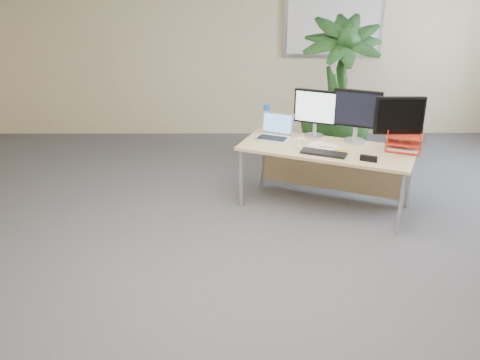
{
  "coord_description": "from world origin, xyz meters",
  "views": [
    {
      "loc": [
        -0.05,
        -3.23,
        2.39
      ],
      "look_at": [
        -0.04,
        0.35,
        0.85
      ],
      "focal_mm": 40.0,
      "sensor_mm": 36.0,
      "label": 1
    }
  ],
  "objects_px": {
    "monitor_left": "(316,110)",
    "monitor_right": "(357,113)",
    "laptop": "(275,132)",
    "desk": "(328,157)",
    "floor_plant": "(336,106)"
  },
  "relations": [
    {
      "from": "monitor_left",
      "to": "monitor_right",
      "type": "relative_size",
      "value": 0.93
    },
    {
      "from": "monitor_left",
      "to": "laptop",
      "type": "distance_m",
      "value": 0.46
    },
    {
      "from": "monitor_left",
      "to": "monitor_right",
      "type": "distance_m",
      "value": 0.41
    },
    {
      "from": "desk",
      "to": "floor_plant",
      "type": "bearing_deg",
      "value": 76.59
    },
    {
      "from": "desk",
      "to": "floor_plant",
      "type": "distance_m",
      "value": 1.04
    },
    {
      "from": "floor_plant",
      "to": "monitor_left",
      "type": "bearing_deg",
      "value": -115.06
    },
    {
      "from": "monitor_right",
      "to": "desk",
      "type": "bearing_deg",
      "value": -164.11
    },
    {
      "from": "floor_plant",
      "to": "monitor_left",
      "type": "xyz_separation_m",
      "value": [
        -0.35,
        -0.75,
        0.16
      ]
    },
    {
      "from": "desk",
      "to": "floor_plant",
      "type": "xyz_separation_m",
      "value": [
        0.23,
        0.98,
        0.25
      ]
    },
    {
      "from": "desk",
      "to": "laptop",
      "type": "height_order",
      "value": "laptop"
    },
    {
      "from": "laptop",
      "to": "desk",
      "type": "bearing_deg",
      "value": -22.67
    },
    {
      "from": "monitor_right",
      "to": "monitor_left",
      "type": "bearing_deg",
      "value": 157.2
    },
    {
      "from": "floor_plant",
      "to": "laptop",
      "type": "height_order",
      "value": "floor_plant"
    },
    {
      "from": "desk",
      "to": "laptop",
      "type": "distance_m",
      "value": 0.6
    },
    {
      "from": "desk",
      "to": "laptop",
      "type": "bearing_deg",
      "value": 157.33
    }
  ]
}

